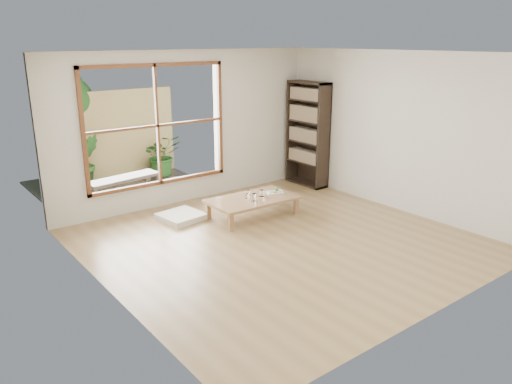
% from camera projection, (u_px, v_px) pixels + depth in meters
% --- Properties ---
extents(ground, '(5.00, 5.00, 0.00)m').
position_uv_depth(ground, '(279.00, 241.00, 7.13)').
color(ground, '#A48352').
rests_on(ground, ground).
extents(low_table, '(1.45, 0.84, 0.31)m').
position_uv_depth(low_table, '(253.00, 200.00, 8.04)').
color(low_table, '#996A4A').
rests_on(low_table, ground).
extents(floor_cushion, '(0.70, 0.70, 0.09)m').
position_uv_depth(floor_cushion, '(181.00, 216.00, 7.98)').
color(floor_cushion, silver).
rests_on(floor_cushion, ground).
extents(bookshelf, '(0.32, 0.90, 2.00)m').
position_uv_depth(bookshelf, '(308.00, 134.00, 9.63)').
color(bookshelf, black).
rests_on(bookshelf, ground).
extents(glass_tall, '(0.07, 0.07, 0.12)m').
position_uv_depth(glass_tall, '(254.00, 197.00, 7.87)').
color(glass_tall, silver).
rests_on(glass_tall, low_table).
extents(glass_mid, '(0.07, 0.07, 0.11)m').
position_uv_depth(glass_mid, '(262.00, 193.00, 8.10)').
color(glass_mid, silver).
rests_on(glass_mid, low_table).
extents(glass_short, '(0.06, 0.06, 0.08)m').
position_uv_depth(glass_short, '(248.00, 192.00, 8.20)').
color(glass_short, silver).
rests_on(glass_short, low_table).
extents(glass_small, '(0.06, 0.06, 0.07)m').
position_uv_depth(glass_small, '(247.00, 196.00, 8.02)').
color(glass_small, silver).
rests_on(glass_small, low_table).
extents(food_tray, '(0.33, 0.29, 0.09)m').
position_uv_depth(food_tray, '(275.00, 191.00, 8.31)').
color(food_tray, white).
rests_on(food_tray, low_table).
extents(deck, '(2.80, 2.00, 0.05)m').
position_uv_depth(deck, '(134.00, 191.00, 9.47)').
color(deck, '#322B24').
rests_on(deck, ground).
extents(garden_bench, '(1.37, 0.57, 0.42)m').
position_uv_depth(garden_bench, '(123.00, 180.00, 8.76)').
color(garden_bench, black).
rests_on(garden_bench, deck).
extents(bamboo_fence, '(2.80, 0.06, 1.80)m').
position_uv_depth(bamboo_fence, '(109.00, 136.00, 9.96)').
color(bamboo_fence, tan).
rests_on(bamboo_fence, ground).
extents(shrub_right, '(0.86, 0.78, 0.85)m').
position_uv_depth(shrub_right, '(162.00, 155.00, 10.38)').
color(shrub_right, '#27561F').
rests_on(shrub_right, deck).
extents(shrub_left, '(0.60, 0.49, 1.06)m').
position_uv_depth(shrub_left, '(85.00, 162.00, 9.32)').
color(shrub_left, '#27561F').
rests_on(shrub_left, deck).
extents(garden_tree, '(1.04, 0.85, 2.22)m').
position_uv_depth(garden_tree, '(66.00, 101.00, 9.58)').
color(garden_tree, '#4C3D2D').
rests_on(garden_tree, ground).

